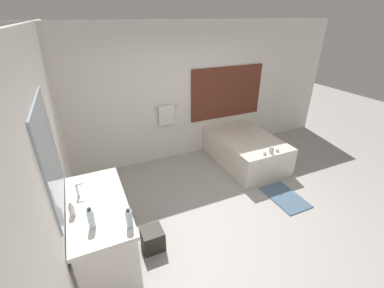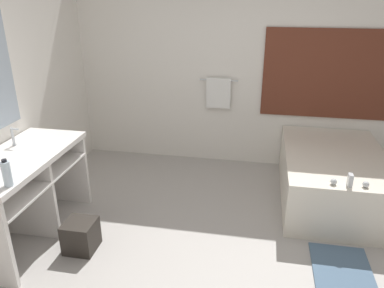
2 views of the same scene
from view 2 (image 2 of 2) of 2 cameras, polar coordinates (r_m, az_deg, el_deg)
The scene contains 8 objects.
ground_plane at distance 3.47m, azimuth 4.24°, elevation -17.88°, with size 16.00×16.00×0.00m, color #A8A39E.
wall_back_with_blinds at distance 4.95m, azimuth 8.25°, elevation 11.82°, with size 7.40×0.13×2.70m.
vanity_counter at distance 3.83m, azimuth -24.17°, elevation -4.76°, with size 0.65×1.39×0.85m.
sink_faucet at distance 3.95m, azimuth -25.58°, elevation 0.96°, with size 0.09×0.04×0.18m.
bathtub at distance 4.51m, azimuth 20.63°, elevation -4.39°, with size 1.09×1.68×0.69m.
water_bottle_2 at distance 3.16m, azimuth -26.39°, elevation -4.05°, with size 0.07×0.07×0.22m.
waste_bin at distance 3.69m, azimuth -16.57°, elevation -13.22°, with size 0.28×0.28×0.29m.
bath_mat at distance 3.59m, azimuth 22.06°, elevation -17.97°, with size 0.50×0.78×0.02m.
Camera 2 is at (0.25, -2.63, 2.24)m, focal length 35.00 mm.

